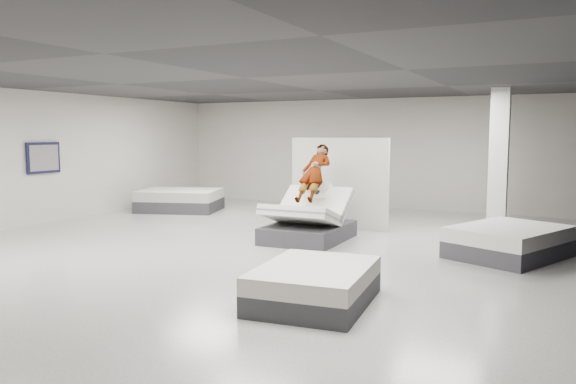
% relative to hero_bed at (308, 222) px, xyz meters
% --- Properties ---
extents(room, '(14.00, 14.04, 3.20)m').
position_rel_hero_bed_xyz_m(room, '(-0.70, -1.33, 1.22)').
color(room, beige).
rests_on(room, ground).
extents(hero_bed, '(1.48, 1.94, 1.17)m').
position_rel_hero_bed_xyz_m(hero_bed, '(0.00, 0.00, 0.00)').
color(hero_bed, '#333438').
rests_on(hero_bed, floor).
extents(person, '(0.57, 1.35, 1.34)m').
position_rel_hero_bed_xyz_m(person, '(-0.00, 0.31, 0.79)').
color(person, slate).
rests_on(person, hero_bed).
extents(remote, '(0.05, 0.14, 0.08)m').
position_rel_hero_bed_xyz_m(remote, '(0.22, -0.04, 0.63)').
color(remote, black).
rests_on(remote, person).
extents(divider_panel, '(2.30, 0.21, 2.09)m').
position_rel_hero_bed_xyz_m(divider_panel, '(0.04, 1.61, 0.67)').
color(divider_panel, silver).
rests_on(divider_panel, floor).
extents(flat_bed_right_far, '(2.18, 2.44, 0.55)m').
position_rel_hero_bed_xyz_m(flat_bed_right_far, '(3.82, 0.17, -0.10)').
color(flat_bed_right_far, '#333438').
rests_on(flat_bed_right_far, floor).
extents(flat_bed_right_near, '(1.51, 1.92, 0.49)m').
position_rel_hero_bed_xyz_m(flat_bed_right_near, '(1.83, -3.86, -0.13)').
color(flat_bed_right_near, '#333438').
rests_on(flat_bed_right_near, floor).
extents(flat_bed_left_far, '(2.56, 2.21, 0.60)m').
position_rel_hero_bed_xyz_m(flat_bed_left_far, '(-5.10, 2.46, -0.08)').
color(flat_bed_left_far, '#333438').
rests_on(flat_bed_left_far, floor).
extents(column, '(0.40, 0.40, 3.20)m').
position_rel_hero_bed_xyz_m(column, '(3.30, 3.17, 1.22)').
color(column, silver).
rests_on(column, floor).
extents(wall_poster, '(0.06, 0.95, 0.75)m').
position_rel_hero_bed_xyz_m(wall_poster, '(-6.63, -0.83, 1.22)').
color(wall_poster, black).
rests_on(wall_poster, wall_left).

